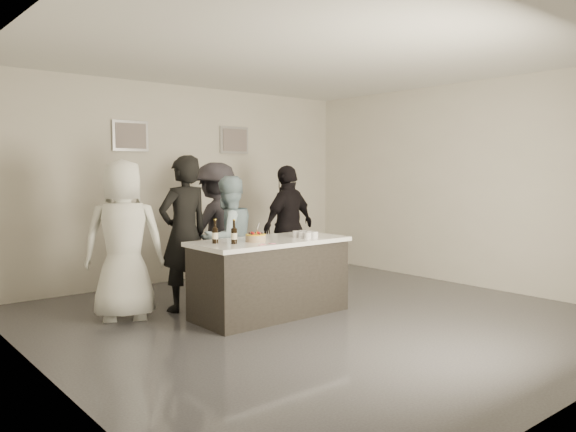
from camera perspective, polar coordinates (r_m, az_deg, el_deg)
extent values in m
plane|color=#3D3D42|center=(6.65, 2.80, -10.20)|extent=(6.00, 6.00, 0.00)
plane|color=white|center=(6.56, 2.91, 16.05)|extent=(6.00, 6.00, 0.00)
cube|color=beige|center=(8.87, -10.38, 3.26)|extent=(6.00, 0.04, 3.00)
cube|color=beige|center=(4.93, -23.82, 1.89)|extent=(0.04, 6.00, 3.00)
cube|color=beige|center=(8.74, 17.52, 3.10)|extent=(0.04, 6.00, 3.00)
cube|color=#B2B2B7|center=(8.45, -15.73, 7.85)|extent=(0.54, 0.04, 0.44)
cube|color=#B2B2B7|center=(9.33, -5.49, 7.68)|extent=(0.54, 0.04, 0.44)
cube|color=white|center=(6.64, -1.84, -6.23)|extent=(1.86, 0.86, 0.90)
cylinder|color=yellow|center=(6.36, -3.31, -2.27)|extent=(0.23, 0.23, 0.07)
cylinder|color=black|center=(6.24, -7.42, -1.59)|extent=(0.07, 0.07, 0.26)
cylinder|color=black|center=(6.18, -5.50, -1.63)|extent=(0.07, 0.07, 0.26)
cube|color=orange|center=(6.73, 1.77, -1.88)|extent=(0.19, 0.30, 0.08)
cube|color=pink|center=(6.12, -2.20, -2.87)|extent=(0.24, 0.08, 0.01)
imported|color=black|center=(6.91, -10.50, -1.75)|extent=(0.73, 0.52, 1.88)
imported|color=#99B8C8|center=(7.26, -6.11, -2.39)|extent=(0.85, 0.70, 1.63)
imported|color=silver|center=(6.64, -16.34, -2.35)|extent=(1.06, 0.92, 1.83)
imported|color=black|center=(8.16, 0.06, -1.07)|extent=(1.11, 0.64, 1.78)
imported|color=#29272F|center=(7.99, -7.26, -1.11)|extent=(1.28, 0.89, 1.81)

